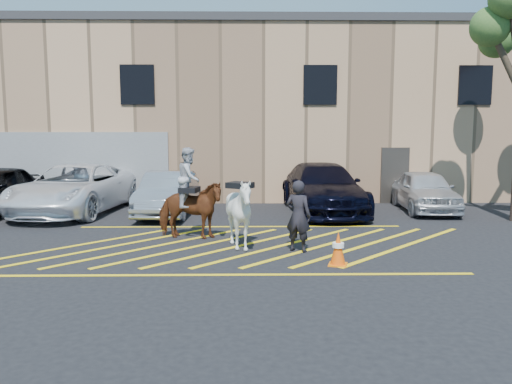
{
  "coord_description": "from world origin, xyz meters",
  "views": [
    {
      "loc": [
        0.22,
        -12.49,
        2.88
      ],
      "look_at": [
        0.42,
        0.2,
        1.3
      ],
      "focal_mm": 35.0,
      "sensor_mm": 36.0,
      "label": 1
    }
  ],
  "objects_px": {
    "saddled_white": "(240,213)",
    "car_silver_sedan": "(168,193)",
    "car_white_pickup": "(75,189)",
    "car_blue_suv": "(323,188)",
    "car_white_suv": "(425,190)",
    "traffic_cone": "(338,248)",
    "mounted_bay": "(190,202)",
    "handler": "(298,216)"
  },
  "relations": [
    {
      "from": "car_white_pickup",
      "to": "saddled_white",
      "type": "height_order",
      "value": "saddled_white"
    },
    {
      "from": "saddled_white",
      "to": "car_silver_sedan",
      "type": "bearing_deg",
      "value": 116.95
    },
    {
      "from": "handler",
      "to": "traffic_cone",
      "type": "distance_m",
      "value": 1.53
    },
    {
      "from": "saddled_white",
      "to": "car_white_pickup",
      "type": "bearing_deg",
      "value": 137.04
    },
    {
      "from": "car_white_pickup",
      "to": "car_blue_suv",
      "type": "relative_size",
      "value": 1.04
    },
    {
      "from": "car_white_pickup",
      "to": "saddled_white",
      "type": "xyz_separation_m",
      "value": [
        5.84,
        -5.44,
        0.03
      ]
    },
    {
      "from": "handler",
      "to": "mounted_bay",
      "type": "distance_m",
      "value": 3.1
    },
    {
      "from": "traffic_cone",
      "to": "saddled_white",
      "type": "bearing_deg",
      "value": 143.81
    },
    {
      "from": "handler",
      "to": "mounted_bay",
      "type": "xyz_separation_m",
      "value": [
        -2.74,
        1.46,
        0.13
      ]
    },
    {
      "from": "car_blue_suv",
      "to": "car_white_suv",
      "type": "xyz_separation_m",
      "value": [
        3.69,
        0.16,
        -0.12
      ]
    },
    {
      "from": "car_white_pickup",
      "to": "car_white_suv",
      "type": "relative_size",
      "value": 1.43
    },
    {
      "from": "saddled_white",
      "to": "car_white_suv",
      "type": "bearing_deg",
      "value": 41.02
    },
    {
      "from": "saddled_white",
      "to": "traffic_cone",
      "type": "xyz_separation_m",
      "value": [
        2.12,
        -1.55,
        -0.52
      ]
    },
    {
      "from": "mounted_bay",
      "to": "traffic_cone",
      "type": "height_order",
      "value": "mounted_bay"
    },
    {
      "from": "car_white_pickup",
      "to": "car_white_suv",
      "type": "height_order",
      "value": "car_white_pickup"
    },
    {
      "from": "handler",
      "to": "saddled_white",
      "type": "distance_m",
      "value": 1.42
    },
    {
      "from": "car_silver_sedan",
      "to": "car_white_suv",
      "type": "height_order",
      "value": "car_silver_sedan"
    },
    {
      "from": "car_silver_sedan",
      "to": "handler",
      "type": "height_order",
      "value": "handler"
    },
    {
      "from": "handler",
      "to": "car_blue_suv",
      "type": "bearing_deg",
      "value": -76.87
    },
    {
      "from": "car_silver_sedan",
      "to": "traffic_cone",
      "type": "xyz_separation_m",
      "value": [
        4.66,
        -6.54,
        -0.37
      ]
    },
    {
      "from": "car_silver_sedan",
      "to": "car_blue_suv",
      "type": "height_order",
      "value": "car_blue_suv"
    },
    {
      "from": "mounted_bay",
      "to": "car_blue_suv",
      "type": "bearing_deg",
      "value": 46.16
    },
    {
      "from": "car_blue_suv",
      "to": "mounted_bay",
      "type": "height_order",
      "value": "mounted_bay"
    },
    {
      "from": "car_silver_sedan",
      "to": "handler",
      "type": "relative_size",
      "value": 2.6
    },
    {
      "from": "car_white_suv",
      "to": "mounted_bay",
      "type": "relative_size",
      "value": 1.76
    },
    {
      "from": "car_white_pickup",
      "to": "traffic_cone",
      "type": "height_order",
      "value": "car_white_pickup"
    },
    {
      "from": "car_white_pickup",
      "to": "traffic_cone",
      "type": "bearing_deg",
      "value": -34.38
    },
    {
      "from": "car_blue_suv",
      "to": "car_white_pickup",
      "type": "bearing_deg",
      "value": 177.17
    },
    {
      "from": "car_white_pickup",
      "to": "traffic_cone",
      "type": "distance_m",
      "value": 10.61
    },
    {
      "from": "car_silver_sedan",
      "to": "mounted_bay",
      "type": "xyz_separation_m",
      "value": [
        1.18,
        -3.84,
        0.25
      ]
    },
    {
      "from": "car_silver_sedan",
      "to": "handler",
      "type": "xyz_separation_m",
      "value": [
        3.92,
        -5.29,
        0.12
      ]
    },
    {
      "from": "car_white_suv",
      "to": "mounted_bay",
      "type": "distance_m",
      "value": 9.09
    },
    {
      "from": "car_silver_sedan",
      "to": "saddled_white",
      "type": "relative_size",
      "value": 2.12
    },
    {
      "from": "car_blue_suv",
      "to": "traffic_cone",
      "type": "xyz_separation_m",
      "value": [
        -0.71,
        -7.07,
        -0.48
      ]
    },
    {
      "from": "car_silver_sedan",
      "to": "mounted_bay",
      "type": "relative_size",
      "value": 1.83
    },
    {
      "from": "car_blue_suv",
      "to": "car_white_suv",
      "type": "height_order",
      "value": "car_blue_suv"
    },
    {
      "from": "traffic_cone",
      "to": "car_silver_sedan",
      "type": "bearing_deg",
      "value": 125.44
    },
    {
      "from": "car_white_pickup",
      "to": "mounted_bay",
      "type": "relative_size",
      "value": 2.51
    },
    {
      "from": "traffic_cone",
      "to": "mounted_bay",
      "type": "bearing_deg",
      "value": 142.08
    },
    {
      "from": "mounted_bay",
      "to": "traffic_cone",
      "type": "distance_m",
      "value": 4.45
    },
    {
      "from": "car_blue_suv",
      "to": "saddled_white",
      "type": "bearing_deg",
      "value": -120.49
    },
    {
      "from": "mounted_bay",
      "to": "car_white_suv",
      "type": "bearing_deg",
      "value": 29.83
    }
  ]
}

